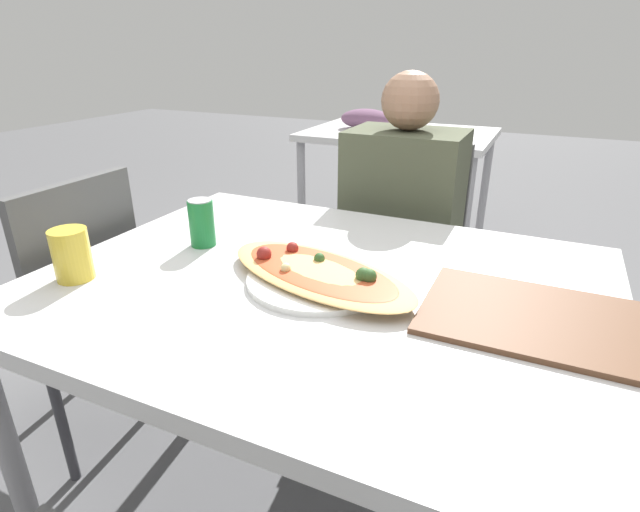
# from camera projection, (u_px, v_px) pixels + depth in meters

# --- Properties ---
(ground_plane) EXTENTS (14.00, 14.00, 0.00)m
(ground_plane) POSITION_uv_depth(u_px,v_px,m) (321.00, 508.00, 1.42)
(ground_plane) COLOR #59595B
(dining_table) EXTENTS (1.27, 0.99, 0.73)m
(dining_table) POSITION_uv_depth(u_px,v_px,m) (321.00, 304.00, 1.16)
(dining_table) COLOR silver
(dining_table) RESTS_ON ground_plane
(chair_far_seated) EXTENTS (0.40, 0.40, 0.89)m
(chair_far_seated) POSITION_uv_depth(u_px,v_px,m) (407.00, 245.00, 1.92)
(chair_far_seated) COLOR #4C4C4C
(chair_far_seated) RESTS_ON ground_plane
(chair_side_left) EXTENTS (0.40, 0.40, 0.89)m
(chair_side_left) POSITION_uv_depth(u_px,v_px,m) (67.00, 300.00, 1.51)
(chair_side_left) COLOR #4C4C4C
(chair_side_left) RESTS_ON ground_plane
(person_seated) EXTENTS (0.39, 0.30, 1.14)m
(person_seated) POSITION_uv_depth(u_px,v_px,m) (402.00, 210.00, 1.75)
(person_seated) COLOR #2D2D38
(person_seated) RESTS_ON ground_plane
(pizza_main) EXTENTS (0.55, 0.37, 0.06)m
(pizza_main) POSITION_uv_depth(u_px,v_px,m) (318.00, 274.00, 1.12)
(pizza_main) COLOR white
(pizza_main) RESTS_ON dining_table
(soda_can) EXTENTS (0.07, 0.07, 0.12)m
(soda_can) POSITION_uv_depth(u_px,v_px,m) (202.00, 223.00, 1.31)
(soda_can) COLOR #197233
(soda_can) RESTS_ON dining_table
(drink_glass) EXTENTS (0.08, 0.08, 0.12)m
(drink_glass) POSITION_uv_depth(u_px,v_px,m) (72.00, 255.00, 1.12)
(drink_glass) COLOR gold
(drink_glass) RESTS_ON dining_table
(serving_tray) EXTENTS (0.46, 0.30, 0.01)m
(serving_tray) POSITION_uv_depth(u_px,v_px,m) (546.00, 320.00, 0.96)
(serving_tray) COLOR brown
(serving_tray) RESTS_ON dining_table
(background_table) EXTENTS (1.10, 0.80, 0.85)m
(background_table) POSITION_uv_depth(u_px,v_px,m) (393.00, 140.00, 3.08)
(background_table) COLOR silver
(background_table) RESTS_ON ground_plane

